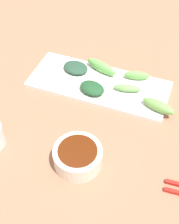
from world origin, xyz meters
TOP-DOWN VIEW (x-y plane):
  - tabletop at (0.00, 0.00)m, footprint 2.10×2.10m
  - sauce_bowl at (-0.17, -0.03)m, footprint 0.11×0.11m
  - serving_plate at (0.08, 0.02)m, footprint 0.15×0.38m
  - broccoli_leafy_0 at (0.04, 0.02)m, footprint 0.07×0.08m
  - broccoli_stalk_1 at (0.13, 0.03)m, footprint 0.05×0.10m
  - broccoli_stalk_2 at (0.04, -0.16)m, footprint 0.05×0.09m
  - broccoli_leafy_3 at (0.11, 0.10)m, footprint 0.07×0.08m
  - broccoli_stalk_4 at (0.13, -0.08)m, footprint 0.04×0.07m
  - broccoli_stalk_5 at (0.08, -0.07)m, footprint 0.03×0.08m

SIDE VIEW (x-z plane):
  - tabletop at x=0.00m, z-range 0.00..0.02m
  - serving_plate at x=0.08m, z-range 0.02..0.03m
  - broccoli_leafy_3 at x=0.11m, z-range 0.03..0.05m
  - broccoli_stalk_5 at x=0.08m, z-range 0.03..0.05m
  - broccoli_leafy_0 at x=0.04m, z-range 0.03..0.05m
  - broccoli_stalk_4 at x=0.13m, z-range 0.03..0.06m
  - sauce_bowl at x=-0.17m, z-range 0.02..0.07m
  - broccoli_stalk_2 at x=0.04m, z-range 0.03..0.06m
  - broccoli_stalk_1 at x=0.13m, z-range 0.03..0.06m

